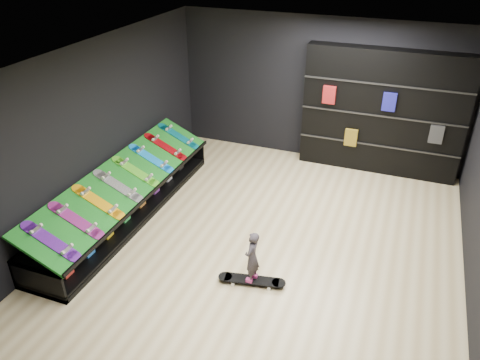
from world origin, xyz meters
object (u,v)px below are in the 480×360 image
(display_rack, at_px, (127,202))
(back_shelving, at_px, (382,113))
(child, at_px, (252,266))
(floor_skateboard, at_px, (252,282))

(display_rack, xyz_separation_m, back_shelving, (3.88, 3.32, 1.00))
(back_shelving, relative_size, child, 6.51)
(floor_skateboard, height_order, child, child)
(display_rack, relative_size, floor_skateboard, 4.59)
(back_shelving, bearing_deg, floor_skateboard, -105.88)
(back_shelving, bearing_deg, display_rack, -139.46)
(display_rack, bearing_deg, back_shelving, 40.54)
(child, bearing_deg, back_shelving, 167.04)
(display_rack, xyz_separation_m, floor_skateboard, (2.67, -0.95, -0.21))
(child, bearing_deg, display_rack, -106.63)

